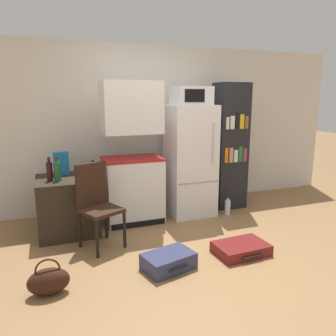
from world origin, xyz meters
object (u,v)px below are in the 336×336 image
object	(u,v)px
bookshelf	(230,147)
water_bottle_front	(228,207)
bottle_wine_dark	(49,171)
bottle_blue_soda	(93,172)
suitcase_small_flat	(169,261)
kitchen_hutch	(132,158)
suitcase_large_flat	(241,249)
refrigerator	(190,161)
microwave	(191,96)
cereal_box	(61,164)
side_table	(68,205)
handbag	(49,281)
bottle_green_tall	(57,171)
chair	(96,199)

from	to	relation	value
bookshelf	water_bottle_front	xyz separation A→B (m)	(-0.21, -0.35, -0.84)
bookshelf	water_bottle_front	distance (m)	0.93
bottle_wine_dark	water_bottle_front	distance (m)	2.53
bottle_blue_soda	water_bottle_front	xyz separation A→B (m)	(1.93, 0.11, -0.70)
bottle_blue_soda	suitcase_small_flat	bearing A→B (deg)	-61.94
kitchen_hutch	water_bottle_front	size ratio (longest dim) A/B	6.78
bookshelf	suitcase_large_flat	size ratio (longest dim) A/B	3.25
refrigerator	water_bottle_front	xyz separation A→B (m)	(0.50, -0.25, -0.68)
microwave	cereal_box	world-z (taller)	microwave
cereal_box	side_table	bearing A→B (deg)	-78.77
side_table	handbag	world-z (taller)	side_table
side_table	water_bottle_front	size ratio (longest dim) A/B	2.61
bottle_blue_soda	bookshelf	bearing A→B (deg)	12.11
bottle_green_tall	suitcase_large_flat	bearing A→B (deg)	-33.17
cereal_box	bookshelf	bearing A→B (deg)	-0.08
bottle_blue_soda	bottle_wine_dark	distance (m)	0.52
cereal_box	suitcase_small_flat	xyz separation A→B (m)	(0.91, -1.52, -0.78)
bottle_wine_dark	bookshelf	bearing A→B (deg)	6.01
bottle_green_tall	kitchen_hutch	bearing A→B (deg)	12.01
side_table	bookshelf	world-z (taller)	bookshelf
bottle_blue_soda	bottle_wine_dark	bearing A→B (deg)	159.62
side_table	suitcase_large_flat	bearing A→B (deg)	-37.06
kitchen_hutch	refrigerator	distance (m)	0.86
handbag	side_table	bearing A→B (deg)	79.03
refrigerator	bookshelf	xyz separation A→B (m)	(0.71, 0.10, 0.16)
water_bottle_front	cereal_box	bearing A→B (deg)	171.06
side_table	chair	xyz separation A→B (m)	(0.29, -0.52, 0.21)
kitchen_hutch	bottle_wine_dark	world-z (taller)	kitchen_hutch
kitchen_hutch	bottle_wine_dark	bearing A→B (deg)	-170.03
bookshelf	suitcase_small_flat	bearing A→B (deg)	-136.07
kitchen_hutch	bottle_blue_soda	size ratio (longest dim) A/B	7.37
bookshelf	cereal_box	size ratio (longest dim) A/B	6.38
refrigerator	chair	xyz separation A→B (m)	(-1.45, -0.61, -0.24)
suitcase_large_flat	side_table	bearing A→B (deg)	140.39
refrigerator	handbag	size ratio (longest dim) A/B	4.43
bottle_wine_dark	handbag	size ratio (longest dim) A/B	0.81
bottle_wine_dark	water_bottle_front	bearing A→B (deg)	-1.81
refrigerator	water_bottle_front	world-z (taller)	refrigerator
bottle_green_tall	suitcase_small_flat	world-z (taller)	bottle_green_tall
bottle_blue_soda	suitcase_small_flat	size ratio (longest dim) A/B	0.46
bookshelf	bottle_green_tall	size ratio (longest dim) A/B	6.60
bottle_wine_dark	suitcase_small_flat	size ratio (longest dim) A/B	0.52
suitcase_large_flat	microwave	bearing A→B (deg)	87.27
microwave	handbag	xyz separation A→B (m)	(-2.00, -1.46, -1.60)
microwave	suitcase_small_flat	distance (m)	2.33
side_table	kitchen_hutch	world-z (taller)	kitchen_hutch
water_bottle_front	bottle_wine_dark	bearing A→B (deg)	178.19
suitcase_small_flat	water_bottle_front	bearing A→B (deg)	26.09
kitchen_hutch	microwave	size ratio (longest dim) A/B	3.84
kitchen_hutch	side_table	bearing A→B (deg)	-173.61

